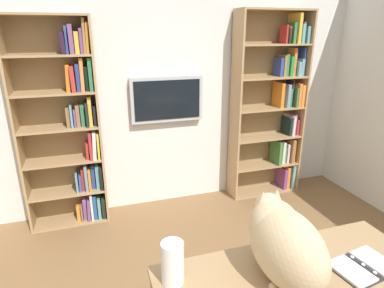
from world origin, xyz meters
TOP-DOWN VIEW (x-y plane):
  - wall_back at (0.00, -2.23)m, footprint 4.52×0.06m
  - bookshelf_left at (-1.26, -2.06)m, footprint 0.87×0.28m
  - bookshelf_right at (1.05, -2.06)m, footprint 0.77×0.28m
  - wall_mounted_tv at (0.04, -2.15)m, footprint 0.79×0.07m
  - cat at (0.02, 0.12)m, footprint 0.29×0.66m
  - open_binder at (-0.42, 0.21)m, footprint 0.36×0.27m
  - paper_towel_roll at (0.54, 0.01)m, footprint 0.11×0.11m

SIDE VIEW (x-z plane):
  - open_binder at x=-0.42m, z-range 0.77..0.79m
  - paper_towel_roll at x=0.54m, z-range 0.77..1.00m
  - cat at x=0.02m, z-range 0.77..1.17m
  - bookshelf_right at x=1.05m, z-range -0.03..2.06m
  - bookshelf_left at x=-1.26m, z-range 0.00..2.17m
  - wall_mounted_tv at x=0.04m, z-range 0.99..1.48m
  - wall_back at x=0.00m, z-range 0.00..2.70m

